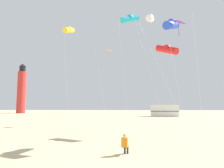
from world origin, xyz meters
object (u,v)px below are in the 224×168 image
at_px(kite_diamond_orange, 109,54).
at_px(kite_tube_white, 150,18).
at_px(rv_van_white, 164,111).
at_px(kite_diamond_violet, 180,26).
at_px(kite_tube_blue, 171,24).
at_px(kite_tube_gold, 69,30).
at_px(lighthouse_distant, 22,90).
at_px(kite_flyer_standing, 125,143).
at_px(kite_tube_cyan, 130,19).
at_px(kite_tube_scarlet, 167,49).

bearing_deg(kite_diamond_orange, kite_tube_white, -57.10).
height_order(kite_diamond_orange, rv_van_white, kite_diamond_orange).
height_order(kite_diamond_orange, kite_diamond_violet, kite_diamond_orange).
distance_m(kite_tube_blue, kite_tube_gold, 14.38).
distance_m(kite_diamond_orange, lighthouse_distant, 48.21).
bearing_deg(kite_flyer_standing, kite_tube_white, -92.04).
height_order(kite_tube_gold, lighthouse_distant, lighthouse_distant).
bearing_deg(kite_diamond_violet, kite_tube_cyan, 115.89).
distance_m(kite_tube_scarlet, kite_diamond_orange, 11.77).
distance_m(kite_tube_blue, kite_tube_scarlet, 3.73).
bearing_deg(kite_diamond_violet, kite_tube_scarlet, 90.17).
distance_m(kite_tube_scarlet, kite_tube_cyan, 6.47).
bearing_deg(kite_diamond_orange, kite_tube_scarlet, -55.33).
relative_size(kite_tube_white, kite_diamond_violet, 1.37).
xyz_separation_m(kite_tube_blue, kite_tube_white, (-1.06, 5.06, 2.82)).
relative_size(kite_tube_gold, lighthouse_distant, 0.79).
bearing_deg(kite_tube_cyan, kite_tube_scarlet, -37.77).
xyz_separation_m(kite_flyer_standing, kite_tube_scarlet, (4.41, 8.74, 7.77)).
height_order(kite_tube_gold, kite_tube_cyan, kite_tube_cyan).
distance_m(kite_flyer_standing, kite_tube_scarlet, 12.50).
bearing_deg(kite_diamond_violet, rv_van_white, 80.82).
height_order(kite_flyer_standing, kite_tube_cyan, kite_tube_cyan).
xyz_separation_m(kite_tube_scarlet, kite_tube_cyan, (-3.61, 2.80, 4.58)).
xyz_separation_m(kite_tube_gold, kite_tube_cyan, (7.97, -2.15, 0.40)).
bearing_deg(kite_diamond_orange, kite_tube_gold, -137.47).
relative_size(kite_tube_gold, kite_tube_white, 1.01).
bearing_deg(kite_tube_gold, kite_tube_white, -18.58).
height_order(kite_flyer_standing, rv_van_white, rv_van_white).
xyz_separation_m(kite_tube_white, rv_van_white, (6.83, 27.19, -10.98)).
height_order(kite_tube_blue, rv_van_white, kite_tube_blue).
bearing_deg(kite_tube_scarlet, kite_tube_blue, -95.79).
height_order(kite_tube_white, rv_van_white, kite_tube_white).
xyz_separation_m(kite_tube_cyan, kite_diamond_orange, (-2.98, 6.73, -2.46)).
bearing_deg(kite_tube_white, kite_tube_gold, 161.42).
relative_size(kite_tube_scarlet, lighthouse_distant, 0.54).
relative_size(kite_tube_blue, rv_van_white, 1.55).
relative_size(kite_tube_blue, kite_tube_gold, 0.77).
distance_m(kite_tube_gold, rv_van_white, 31.28).
xyz_separation_m(kite_flyer_standing, kite_diamond_violet, (4.42, 4.07, 8.30)).
height_order(kite_flyer_standing, kite_tube_blue, kite_tube_blue).
xyz_separation_m(kite_tube_gold, kite_diamond_violet, (11.59, -9.61, -3.65)).
bearing_deg(kite_tube_white, rv_van_white, 75.89).
distance_m(kite_tube_blue, kite_diamond_orange, 14.49).
bearing_deg(kite_tube_gold, lighthouse_distant, 123.65).
distance_m(kite_flyer_standing, kite_diamond_orange, 20.88).
distance_m(lighthouse_distant, rv_van_white, 47.52).
distance_m(kite_tube_scarlet, kite_diamond_violet, 4.69).
distance_m(kite_tube_gold, kite_tube_cyan, 8.26).
xyz_separation_m(kite_flyer_standing, kite_tube_white, (2.99, 10.27, 11.75)).
height_order(kite_diamond_orange, lighthouse_distant, lighthouse_distant).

